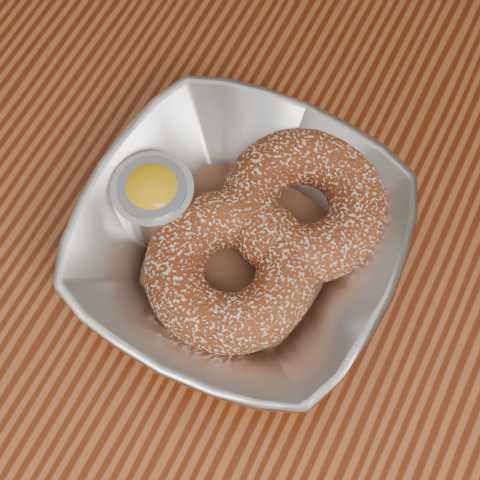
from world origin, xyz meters
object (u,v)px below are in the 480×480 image
at_px(donut_back, 304,204).
at_px(donut_front, 230,270).
at_px(ramekin, 155,199).
at_px(serving_bowl, 240,242).
at_px(table, 131,291).

bearing_deg(donut_back, donut_front, -109.56).
bearing_deg(ramekin, serving_bowl, 0.45).
height_order(serving_bowl, ramekin, ramekin).
relative_size(table, donut_back, 10.59).
height_order(table, ramekin, ramekin).
distance_m(donut_back, donut_front, 0.07).
relative_size(donut_front, ramekin, 2.05).
height_order(table, serving_bowl, serving_bowl).
bearing_deg(ramekin, donut_front, -17.28).
height_order(serving_bowl, donut_back, serving_bowl).
bearing_deg(donut_front, table, -172.17).
xyz_separation_m(table, ramekin, (0.02, 0.03, 0.13)).
bearing_deg(donut_back, serving_bowl, -121.80).
xyz_separation_m(table, serving_bowl, (0.08, 0.03, 0.12)).
distance_m(serving_bowl, ramekin, 0.06).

